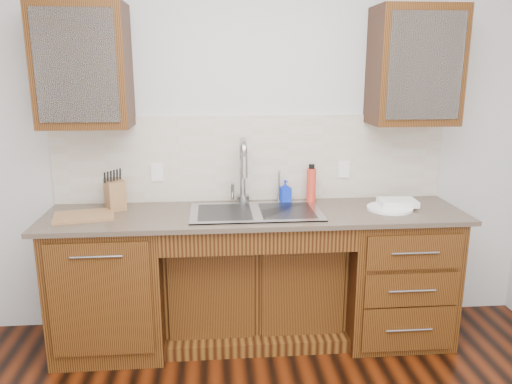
{
  "coord_description": "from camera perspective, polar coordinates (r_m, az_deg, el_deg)",
  "views": [
    {
      "loc": [
        -0.26,
        -1.66,
        1.82
      ],
      "look_at": [
        0.0,
        1.4,
        1.05
      ],
      "focal_mm": 35.0,
      "sensor_mm": 36.0,
      "label": 1
    }
  ],
  "objects": [
    {
      "name": "wall_back",
      "position": [
        3.5,
        -0.57,
        6.37
      ],
      "size": [
        4.0,
        0.1,
        2.7
      ],
      "primitive_type": "cube",
      "color": "silver",
      "rests_on": "ground"
    },
    {
      "name": "base_cabinet_left",
      "position": [
        3.46,
        -16.2,
        -10.03
      ],
      "size": [
        0.7,
        0.62,
        0.88
      ],
      "primitive_type": "cube",
      "color": "#593014",
      "rests_on": "ground"
    },
    {
      "name": "base_cabinet_center",
      "position": [
        3.52,
        -0.19,
        -10.61
      ],
      "size": [
        1.2,
        0.44,
        0.7
      ],
      "primitive_type": "cube",
      "color": "#593014",
      "rests_on": "ground"
    },
    {
      "name": "base_cabinet_right",
      "position": [
        3.6,
        15.38,
        -8.98
      ],
      "size": [
        0.7,
        0.62,
        0.88
      ],
      "primitive_type": "cube",
      "color": "#593014",
      "rests_on": "ground"
    },
    {
      "name": "countertop",
      "position": [
        3.23,
        -0.04,
        -2.56
      ],
      "size": [
        2.7,
        0.65,
        0.03
      ],
      "primitive_type": "cube",
      "color": "#84705B",
      "rests_on": "base_cabinet_left"
    },
    {
      "name": "backsplash",
      "position": [
        3.46,
        -0.49,
        3.85
      ],
      "size": [
        2.7,
        0.02,
        0.59
      ],
      "primitive_type": "cube",
      "color": "beige",
      "rests_on": "wall_back"
    },
    {
      "name": "sink",
      "position": [
        3.23,
        -0.02,
        -3.83
      ],
      "size": [
        0.84,
        0.46,
        0.19
      ],
      "primitive_type": "cube",
      "color": "#9E9EA5",
      "rests_on": "countertop"
    },
    {
      "name": "faucet",
      "position": [
        3.38,
        -1.54,
        1.95
      ],
      "size": [
        0.04,
        0.04,
        0.4
      ],
      "primitive_type": "cylinder",
      "color": "#999993",
      "rests_on": "countertop"
    },
    {
      "name": "filter_tap",
      "position": [
        3.43,
        2.64,
        0.75
      ],
      "size": [
        0.02,
        0.02,
        0.24
      ],
      "primitive_type": "cylinder",
      "color": "#999993",
      "rests_on": "countertop"
    },
    {
      "name": "upper_cabinet_left",
      "position": [
        3.33,
        -19.14,
        13.43
      ],
      "size": [
        0.55,
        0.34,
        0.75
      ],
      "primitive_type": "cube",
      "color": "#593014",
      "rests_on": "wall_back"
    },
    {
      "name": "upper_cabinet_right",
      "position": [
        3.49,
        17.67,
        13.54
      ],
      "size": [
        0.55,
        0.34,
        0.75
      ],
      "primitive_type": "cube",
      "color": "#593014",
      "rests_on": "wall_back"
    },
    {
      "name": "outlet_left",
      "position": [
        3.47,
        -11.22,
        2.2
      ],
      "size": [
        0.08,
        0.01,
        0.12
      ],
      "primitive_type": "cube",
      "color": "white",
      "rests_on": "backsplash"
    },
    {
      "name": "outlet_right",
      "position": [
        3.57,
        10.0,
        2.58
      ],
      "size": [
        0.08,
        0.01,
        0.12
      ],
      "primitive_type": "cube",
      "color": "white",
      "rests_on": "backsplash"
    },
    {
      "name": "soap_bottle",
      "position": [
        3.44,
        3.34,
        0.09
      ],
      "size": [
        0.09,
        0.09,
        0.16
      ],
      "primitive_type": "imported",
      "rotation": [
        0.0,
        0.0,
        0.3
      ],
      "color": "#0F2FD1",
      "rests_on": "countertop"
    },
    {
      "name": "water_bottle",
      "position": [
        3.45,
        6.32,
        0.74
      ],
      "size": [
        0.08,
        0.08,
        0.24
      ],
      "primitive_type": "cylinder",
      "rotation": [
        0.0,
        0.0,
        -0.23
      ],
      "color": "red",
      "rests_on": "countertop"
    },
    {
      "name": "plate",
      "position": [
        3.4,
        15.05,
        -1.8
      ],
      "size": [
        0.31,
        0.31,
        0.02
      ],
      "primitive_type": "cylinder",
      "rotation": [
        0.0,
        0.0,
        -0.04
      ],
      "color": "white",
      "rests_on": "countertop"
    },
    {
      "name": "dish_towel",
      "position": [
        3.45,
        15.88,
        -1.15
      ],
      "size": [
        0.25,
        0.19,
        0.04
      ],
      "primitive_type": "cube",
      "rotation": [
        0.0,
        0.0,
        -0.06
      ],
      "color": "white",
      "rests_on": "plate"
    },
    {
      "name": "knife_block",
      "position": [
        3.41,
        -15.81,
        -0.24
      ],
      "size": [
        0.17,
        0.2,
        0.19
      ],
      "primitive_type": "cube",
      "rotation": [
        0.0,
        0.0,
        0.42
      ],
      "color": "#A78029",
      "rests_on": "countertop"
    },
    {
      "name": "cutting_board",
      "position": [
        3.29,
        -19.07,
        -2.61
      ],
      "size": [
        0.41,
        0.32,
        0.02
      ],
      "primitive_type": "cube",
      "rotation": [
        0.0,
        0.0,
        0.2
      ],
      "color": "#975737",
      "rests_on": "countertop"
    },
    {
      "name": "cup_left_a",
      "position": [
        3.34,
        -19.91,
        12.39
      ],
      "size": [
        0.14,
        0.14,
        0.09
      ],
      "primitive_type": "imported",
      "rotation": [
        0.0,
        0.0,
        -0.3
      ],
      "color": "white",
      "rests_on": "upper_cabinet_left"
    },
    {
      "name": "cup_left_b",
      "position": [
        3.32,
        -18.03,
        12.55
      ],
      "size": [
        0.13,
        0.13,
        0.09
      ],
      "primitive_type": "imported",
      "rotation": [
        0.0,
        0.0,
        0.41
      ],
      "color": "white",
      "rests_on": "upper_cabinet_left"
    },
    {
      "name": "cup_right_a",
      "position": [
        3.44,
        15.19,
        12.92
      ],
      "size": [
        0.15,
        0.15,
        0.11
      ],
      "primitive_type": "imported",
      "rotation": [
        0.0,
        0.0,
        -0.11
      ],
      "color": "silver",
      "rests_on": "upper_cabinet_right"
    },
    {
      "name": "cup_right_b",
      "position": [
        3.52,
        18.5,
        12.52
      ],
      "size": [
        0.12,
        0.12,
        0.08
      ],
      "primitive_type": "imported",
      "rotation": [
        0.0,
        0.0,
        -0.38
      ],
      "color": "white",
      "rests_on": "upper_cabinet_right"
    }
  ]
}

